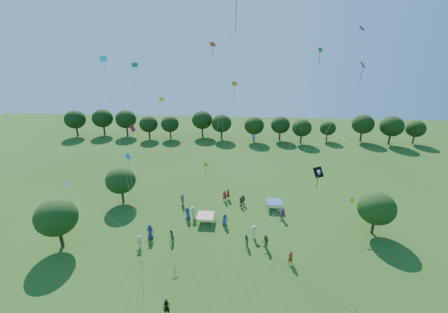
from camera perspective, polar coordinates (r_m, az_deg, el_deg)
near_tree_west at (r=39.44m, az=-29.31°, el=-10.06°), size 4.67×4.67×6.08m
near_tree_north at (r=46.68m, az=-19.09°, el=-4.32°), size 4.34×4.34×5.50m
near_tree_east at (r=41.42m, az=27.06°, el=-8.76°), size 4.48×4.48×5.62m
treeline at (r=73.87m, az=1.10°, el=6.36°), size 88.01×8.77×6.77m
tent_red_stripe at (r=40.50m, az=-3.52°, el=-11.15°), size 2.20×2.20×1.10m
tent_blue at (r=44.14m, az=9.58°, el=-8.54°), size 2.20×2.20×1.10m
man_in_black at (r=29.65m, az=-10.86°, el=-26.39°), size 0.67×0.49×1.66m
crowd_person_0 at (r=39.92m, az=0.15°, el=-11.92°), size 0.96×0.84×1.72m
crowd_person_1 at (r=45.62m, az=0.10°, el=-7.42°), size 0.77×0.65×1.76m
crowd_person_2 at (r=36.27m, az=7.91°, el=-15.86°), size 0.81×1.00×1.79m
crowd_person_3 at (r=41.55m, az=-5.94°, el=-10.59°), size 0.92×1.26×1.75m
crowd_person_4 at (r=44.84m, az=3.73°, el=-8.18°), size 0.98×0.80×1.52m
crowd_person_5 at (r=44.92m, az=-7.92°, el=-8.16°), size 1.20×1.67×1.70m
crowd_person_6 at (r=41.49m, az=-6.93°, el=-10.65°), size 1.01×0.89×1.80m
crowd_person_7 at (r=34.73m, az=12.55°, el=-18.22°), size 0.73×0.59×1.68m
crowd_person_8 at (r=36.46m, az=4.22°, el=-15.70°), size 0.42×0.77×1.56m
crowd_person_9 at (r=37.63m, az=-15.84°, el=-15.27°), size 1.03×0.53×1.53m
crowd_person_10 at (r=44.27m, az=3.28°, el=-8.53°), size 1.01×0.83×1.57m
crowd_person_11 at (r=41.99m, az=10.97°, el=-10.51°), size 1.37×1.72×1.78m
crowd_person_12 at (r=38.62m, az=-13.90°, el=-13.70°), size 0.96×0.55×1.90m
crowd_person_13 at (r=46.01m, az=0.78°, el=-7.17°), size 0.78×0.69×1.75m
crowd_person_14 at (r=37.71m, az=-10.04°, el=-14.62°), size 0.69×0.87×1.55m
crowd_person_15 at (r=37.84m, az=5.74°, el=-14.07°), size 0.53×1.14×1.73m
pirate_kite at (r=33.18m, az=17.34°, el=-3.09°), size 6.83×1.76×8.84m
red_high_kite at (r=34.11m, az=1.07°, el=20.03°), size 3.72×6.75×26.08m
small_kite_0 at (r=42.45m, az=-1.50°, el=15.56°), size 3.09×0.88×21.28m
small_kite_1 at (r=31.42m, az=1.50°, el=6.19°), size 1.27×0.71×17.55m
small_kite_2 at (r=42.39m, az=-11.74°, el=7.46°), size 0.74×2.11×14.30m
small_kite_3 at (r=30.09m, az=-16.20°, el=6.41°), size 1.68×0.65×19.50m
small_kite_4 at (r=31.55m, az=-17.44°, el=-3.00°), size 0.47×1.33×10.97m
small_kite_5 at (r=31.59m, az=19.37°, el=10.50°), size 8.00×0.66×22.58m
small_kite_6 at (r=32.31m, az=18.66°, el=-1.69°), size 7.45×1.61×12.33m
small_kite_7 at (r=32.35m, az=-20.53°, el=9.44°), size 1.27×0.95×20.03m
small_kite_8 at (r=28.58m, az=-16.61°, el=-0.27°), size 1.86×3.35×14.51m
small_kite_9 at (r=31.01m, az=-4.22°, el=-4.99°), size 2.53×1.00×9.82m
small_kite_10 at (r=40.11m, az=20.63°, el=-8.80°), size 11.31×3.78×3.03m
small_kite_11 at (r=34.47m, az=14.78°, el=9.30°), size 5.61×3.96×20.69m
small_kite_12 at (r=33.94m, az=5.92°, el=-1.75°), size 1.16×0.94×11.71m
small_kite_13 at (r=30.67m, az=20.83°, el=8.03°), size 8.52×1.46×19.53m
small_kite_14 at (r=33.00m, az=-24.79°, el=-7.41°), size 5.51×3.44×8.79m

